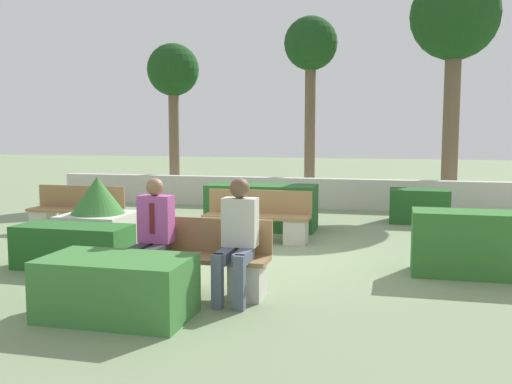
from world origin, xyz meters
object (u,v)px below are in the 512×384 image
object	(u,v)px
bench_left_side	(76,215)
person_seated_man	(152,231)
planter_corner_left	(98,217)
tree_leftmost	(173,76)
tree_center_left	(311,52)
tree_center_right	(455,22)
bench_right_side	(257,222)
person_seated_woman	(237,233)
bench_front	(199,266)

from	to	relation	value
bench_left_side	person_seated_man	world-z (taller)	person_seated_man
planter_corner_left	person_seated_man	bearing A→B (deg)	-48.52
tree_leftmost	tree_center_left	world-z (taller)	tree_center_left
bench_left_side	tree_center_right	bearing A→B (deg)	49.56
bench_right_side	tree_center_right	xyz separation A→B (m)	(3.52, 5.36, 4.08)
bench_left_side	tree_leftmost	world-z (taller)	tree_leftmost
tree_center_left	tree_leftmost	bearing A→B (deg)	-173.21
person_seated_man	person_seated_woman	size ratio (longest dim) A/B	0.98
person_seated_man	tree_center_right	world-z (taller)	tree_center_right
person_seated_man	tree_center_left	xyz separation A→B (m)	(0.49, 8.90, 3.13)
tree_leftmost	bench_right_side	bearing A→B (deg)	-55.61
tree_leftmost	tree_center_left	size ratio (longest dim) A/B	0.87
bench_front	bench_left_side	world-z (taller)	same
person_seated_man	tree_center_left	distance (m)	9.44
person_seated_woman	tree_center_right	size ratio (longest dim) A/B	0.24
person_seated_woman	tree_center_right	world-z (taller)	tree_center_right
bench_front	bench_left_side	distance (m)	4.66
person_seated_woman	planter_corner_left	xyz separation A→B (m)	(-2.84, 2.07, -0.23)
bench_front	person_seated_woman	size ratio (longest dim) A/B	1.22
tree_center_right	planter_corner_left	bearing A→B (deg)	-131.27
person_seated_woman	planter_corner_left	distance (m)	3.52
bench_front	planter_corner_left	distance (m)	3.04
bench_front	person_seated_man	bearing A→B (deg)	-164.86
bench_front	tree_center_left	world-z (taller)	tree_center_left
bench_left_side	person_seated_man	xyz separation A→B (m)	(2.94, -3.26, 0.40)
bench_left_side	tree_leftmost	distance (m)	6.00
person_seated_man	tree_leftmost	xyz separation A→B (m)	(-3.11, 8.47, 2.58)
bench_left_side	bench_right_side	bearing A→B (deg)	11.98
person_seated_man	tree_leftmost	size ratio (longest dim) A/B	0.32
bench_front	person_seated_woman	world-z (taller)	person_seated_woman
tree_leftmost	tree_center_left	distance (m)	3.67
bench_left_side	bench_right_side	xyz separation A→B (m)	(3.38, 0.03, 0.00)
person_seated_man	bench_left_side	bearing A→B (deg)	132.06
tree_leftmost	tree_center_left	xyz separation A→B (m)	(3.60, 0.43, 0.55)
person_seated_woman	tree_center_right	distance (m)	9.84
person_seated_man	bench_right_side	bearing A→B (deg)	82.54
bench_left_side	planter_corner_left	xyz separation A→B (m)	(1.11, -1.19, 0.20)
bench_right_side	planter_corner_left	world-z (taller)	planter_corner_left
bench_front	tree_leftmost	distance (m)	9.56
person_seated_man	bench_front	bearing A→B (deg)	15.14
bench_right_side	tree_center_left	world-z (taller)	tree_center_left
bench_right_side	person_seated_man	bearing A→B (deg)	-102.23
planter_corner_left	tree_center_left	bearing A→B (deg)	71.25
tree_center_right	tree_leftmost	bearing A→B (deg)	-178.49
tree_center_left	tree_center_right	bearing A→B (deg)	-4.01
planter_corner_left	tree_center_right	size ratio (longest dim) A/B	0.20
tree_center_right	person_seated_woman	bearing A→B (deg)	-108.78
bench_left_side	tree_center_right	size ratio (longest dim) A/B	0.31
bench_left_side	bench_right_side	world-z (taller)	same
tree_center_left	bench_left_side	bearing A→B (deg)	-121.34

